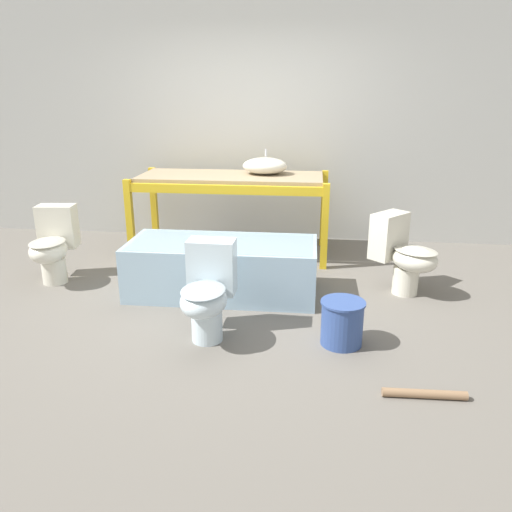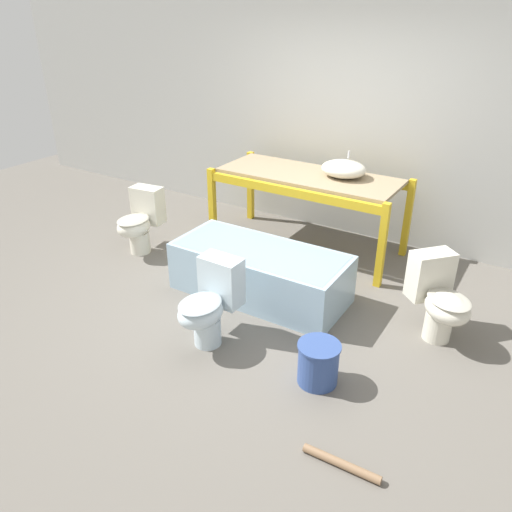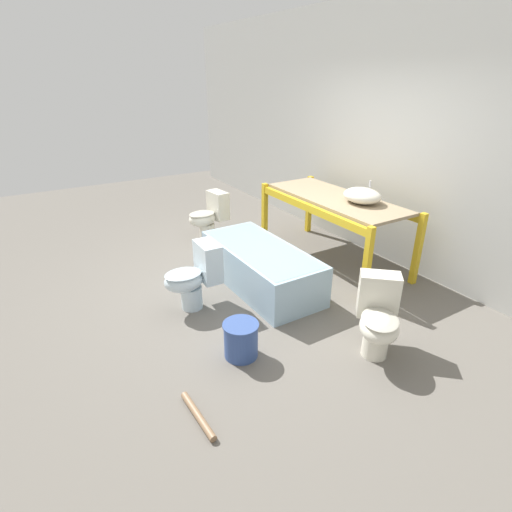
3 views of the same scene
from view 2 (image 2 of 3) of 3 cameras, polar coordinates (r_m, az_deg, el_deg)
ground_plane at (r=4.79m, az=0.63°, el=-5.16°), size 12.00×12.00×0.00m
warehouse_wall_rear at (r=5.94m, az=11.35°, el=17.26°), size 10.80×0.08×3.20m
shelving_rack at (r=5.57m, az=6.00°, el=8.21°), size 2.11×0.90×0.88m
sink_basin at (r=5.46m, az=9.99°, el=9.78°), size 0.49×0.41×0.26m
bathtub_main at (r=4.76m, az=0.46°, el=-1.50°), size 1.67×0.74×0.48m
toilet_near at (r=4.09m, az=-5.31°, el=-5.35°), size 0.36×0.60×0.71m
toilet_far at (r=5.75m, az=-13.10°, el=3.98°), size 0.41×0.62×0.71m
toilet_extra at (r=4.40m, az=20.21°, el=-4.52°), size 0.67×0.65×0.71m
bucket_white at (r=3.79m, az=7.13°, el=-11.98°), size 0.32×0.32×0.33m
loose_pipe at (r=3.35m, az=9.72°, el=-22.34°), size 0.50×0.07×0.05m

